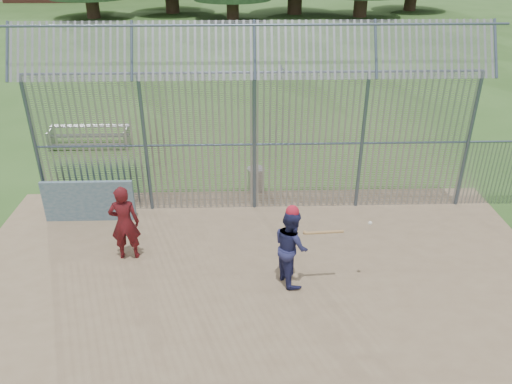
{
  "coord_description": "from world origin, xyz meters",
  "views": [
    {
      "loc": [
        -0.35,
        -9.32,
        7.25
      ],
      "look_at": [
        0.0,
        2.0,
        1.3
      ],
      "focal_mm": 35.0,
      "sensor_mm": 36.0,
      "label": 1
    }
  ],
  "objects_px": {
    "dugout_wall": "(89,201)",
    "onlooker": "(125,223)",
    "trash_can": "(256,179)",
    "batter": "(291,247)",
    "bleacher": "(89,137)"
  },
  "relations": [
    {
      "from": "batter",
      "to": "trash_can",
      "type": "bearing_deg",
      "value": -12.11
    },
    {
      "from": "dugout_wall",
      "to": "bleacher",
      "type": "relative_size",
      "value": 0.83
    },
    {
      "from": "batter",
      "to": "onlooker",
      "type": "xyz_separation_m",
      "value": [
        -3.93,
        1.06,
        0.05
      ]
    },
    {
      "from": "batter",
      "to": "trash_can",
      "type": "xyz_separation_m",
      "value": [
        -0.64,
        4.62,
        -0.57
      ]
    },
    {
      "from": "dugout_wall",
      "to": "onlooker",
      "type": "height_order",
      "value": "onlooker"
    },
    {
      "from": "batter",
      "to": "bleacher",
      "type": "relative_size",
      "value": 0.62
    },
    {
      "from": "trash_can",
      "to": "bleacher",
      "type": "xyz_separation_m",
      "value": [
        -6.14,
        3.72,
        0.03
      ]
    },
    {
      "from": "batter",
      "to": "onlooker",
      "type": "relative_size",
      "value": 0.95
    },
    {
      "from": "trash_can",
      "to": "onlooker",
      "type": "bearing_deg",
      "value": -132.71
    },
    {
      "from": "trash_can",
      "to": "bleacher",
      "type": "bearing_deg",
      "value": 148.82
    },
    {
      "from": "bleacher",
      "to": "onlooker",
      "type": "bearing_deg",
      "value": -68.56
    },
    {
      "from": "batter",
      "to": "onlooker",
      "type": "distance_m",
      "value": 4.07
    },
    {
      "from": "onlooker",
      "to": "bleacher",
      "type": "relative_size",
      "value": 0.65
    },
    {
      "from": "batter",
      "to": "bleacher",
      "type": "distance_m",
      "value": 10.77
    },
    {
      "from": "batter",
      "to": "bleacher",
      "type": "xyz_separation_m",
      "value": [
        -6.79,
        8.34,
        -0.54
      ]
    }
  ]
}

